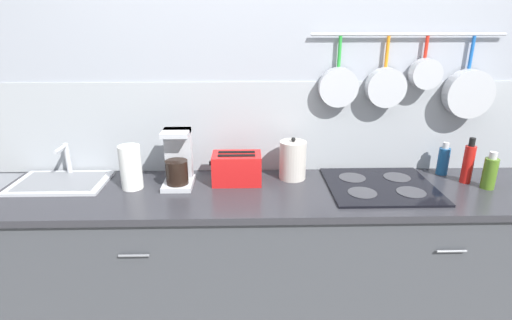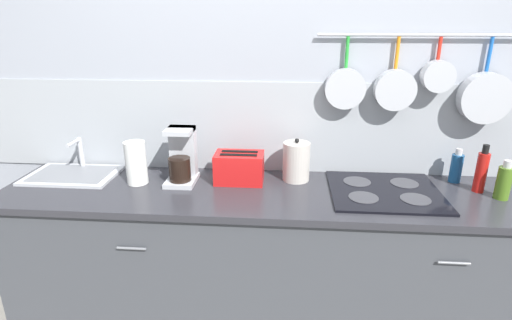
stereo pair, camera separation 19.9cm
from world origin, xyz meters
name	(u,v)px [view 1 (the left image)]	position (x,y,z in m)	size (l,w,h in m)	color
wall_back	(286,102)	(0.01, 0.34, 1.27)	(7.20, 0.16, 2.60)	#999EA8
cabinet_base	(287,266)	(0.00, 0.00, 0.42)	(2.94, 0.58, 0.85)	#3F4247
countertop	(289,194)	(0.00, 0.00, 0.86)	(2.98, 0.60, 0.03)	#2D2D33
sink_basin	(61,181)	(-1.21, 0.12, 0.90)	(0.48, 0.33, 0.19)	#B7BABF
paper_towel_roll	(131,167)	(-0.81, 0.06, 0.99)	(0.11, 0.11, 0.23)	white
coffee_maker	(178,162)	(-0.58, 0.11, 1.00)	(0.15, 0.20, 0.30)	#B7BABF
toaster	(237,168)	(-0.27, 0.12, 0.96)	(0.27, 0.16, 0.16)	red
kettle	(293,160)	(0.04, 0.17, 0.99)	(0.15, 0.15, 0.23)	beige
cooktop	(380,186)	(0.48, 0.03, 0.89)	(0.55, 0.50, 0.01)	black
bottle_vinegar	(443,160)	(0.89, 0.21, 0.96)	(0.06, 0.06, 0.19)	navy
bottle_olive_oil	(468,163)	(0.96, 0.09, 0.99)	(0.06, 0.06, 0.25)	red
bottle_sesame_oil	(490,172)	(1.04, 0.01, 0.97)	(0.07, 0.07, 0.20)	#4C721E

